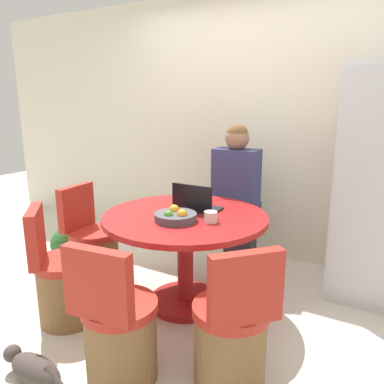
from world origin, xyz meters
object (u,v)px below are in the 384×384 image
cat (34,369)px  potted_plant (69,250)px  chair_near_left_corner (64,283)px  laptop (196,205)px  refrigerator (384,185)px  person_seated (238,190)px  chair_near_right_corner (232,338)px  fruit_bowl (176,216)px  chair_left_side (93,250)px  dining_table (185,238)px  chair_near_camera (119,334)px

cat → potted_plant: size_ratio=1.12×
chair_near_left_corner → laptop: size_ratio=2.52×
refrigerator → chair_near_left_corner: size_ratio=2.15×
person_seated → potted_plant: bearing=36.9°
cat → chair_near_right_corner: bearing=-148.6°
cat → fruit_bowl: bearing=-106.4°
fruit_bowl → potted_plant: 1.31m
cat → person_seated: bearing=-98.7°
chair_near_left_corner → chair_near_right_corner: bearing=-133.5°
chair_near_left_corner → person_seated: size_ratio=0.63×
chair_near_left_corner → person_seated: 1.68m
fruit_bowl → potted_plant: size_ratio=0.65×
refrigerator → chair_near_right_corner: refrigerator is taller
chair_left_side → chair_near_right_corner: (1.55, -0.52, 0.00)m
laptop → potted_plant: 1.33m
dining_table → chair_left_side: size_ratio=1.44×
person_seated → laptop: (-0.04, -0.70, 0.03)m
dining_table → chair_near_left_corner: size_ratio=1.44×
chair_near_camera → refrigerator: bearing=-128.9°
refrigerator → fruit_bowl: bearing=-138.6°
refrigerator → dining_table: 1.59m
chair_near_right_corner → laptop: 1.09m
dining_table → chair_left_side: chair_left_side is taller
chair_near_camera → laptop: laptop is taller
chair_near_left_corner → chair_near_right_corner: (1.29, 0.03, 0.00)m
dining_table → laptop: laptop is taller
fruit_bowl → cat: (-0.32, -0.99, -0.68)m
refrigerator → person_seated: 1.20m
dining_table → potted_plant: (-1.18, -0.09, -0.31)m
laptop → cat: (-0.32, -1.28, -0.69)m
person_seated → refrigerator: bearing=-175.9°
cat → dining_table: bearing=-103.1°
chair_near_camera → potted_plant: 1.50m
dining_table → laptop: bearing=81.0°
chair_near_left_corner → cat: size_ratio=1.67×
chair_left_side → person_seated: 1.39m
laptop → cat: laptop is taller
laptop → potted_plant: laptop is taller
chair_left_side → chair_near_right_corner: 1.63m
chair_near_left_corner → potted_plant: size_ratio=1.87×
laptop → refrigerator: bearing=-147.2°
chair_near_left_corner → cat: 0.66m
chair_near_right_corner → cat: 1.13m
laptop → potted_plant: bearing=10.6°
laptop → chair_near_right_corner: bearing=131.2°
dining_table → cat: size_ratio=2.39×
potted_plant → fruit_bowl: bearing=-3.2°
refrigerator → chair_near_left_corner: bearing=-140.6°
chair_near_left_corner → cat: bearing=167.7°
potted_plant → chair_near_camera: bearing=-31.8°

